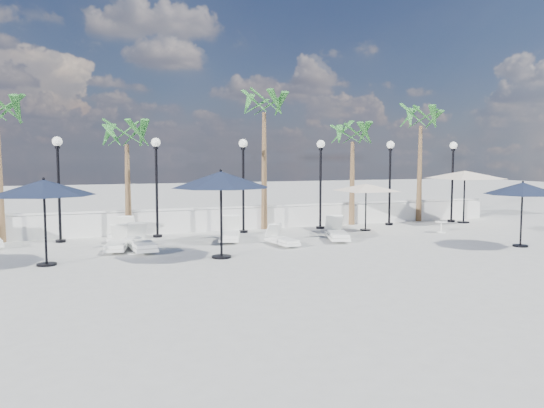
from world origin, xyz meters
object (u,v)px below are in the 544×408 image
object	(u,v)px
lounger_3	(118,243)
parasol_cream_sq_a	(465,171)
parasol_cream_sq_b	(366,184)
lounger_6	(337,233)
lounger_0	(122,233)
parasol_navy_mid	(221,180)
lounger_4	(282,239)
parasol_navy_left	(44,188)
parasol_navy_right	(523,189)
lounger_5	(230,234)
lounger_1	(141,243)

from	to	relation	value
lounger_3	parasol_cream_sq_a	xyz separation A→B (m)	(15.96, 2.03, 2.21)
parasol_cream_sq_b	lounger_6	bearing A→B (deg)	-140.43
lounger_0	parasol_navy_mid	world-z (taller)	parasol_navy_mid
lounger_4	parasol_cream_sq_b	xyz separation A→B (m)	(4.77, 2.36, 1.76)
lounger_6	parasol_cream_sq_a	distance (m)	8.80
parasol_cream_sq_b	parasol_navy_left	bearing A→B (deg)	-165.65
parasol_navy_left	parasol_navy_right	size ratio (longest dim) A/B	1.12
lounger_3	lounger_4	world-z (taller)	lounger_3
lounger_6	parasol_cream_sq_b	world-z (taller)	parasol_cream_sq_b
lounger_5	parasol_navy_left	size ratio (longest dim) A/B	0.79
parasol_navy_mid	parasol_cream_sq_b	bearing A→B (deg)	27.41
lounger_1	parasol_navy_mid	distance (m)	3.67
lounger_4	parasol_navy_mid	bearing A→B (deg)	-156.99
lounger_1	lounger_5	size ratio (longest dim) A/B	0.96
lounger_5	parasol_cream_sq_a	bearing A→B (deg)	25.44
lounger_0	lounger_1	bearing A→B (deg)	-63.52
lounger_3	lounger_0	bearing A→B (deg)	93.88
lounger_4	parasol_navy_left	bearing A→B (deg)	179.65
lounger_0	parasol_navy_left	world-z (taller)	parasol_navy_left
lounger_6	parasol_navy_mid	xyz separation A→B (m)	(-4.96, -1.83, 2.14)
lounger_5	lounger_6	distance (m)	3.99
lounger_3	parasol_navy_mid	world-z (taller)	parasol_navy_mid
lounger_0	parasol_cream_sq_a	bearing A→B (deg)	17.64
lounger_3	parasol_navy_mid	distance (m)	4.35
lounger_4	parasol_navy_right	xyz separation A→B (m)	(7.67, -3.15, 1.80)
lounger_3	parasol_navy_right	size ratio (longest dim) A/B	0.80
lounger_1	parasol_cream_sq_a	bearing A→B (deg)	4.71
parasol_navy_mid	parasol_cream_sq_b	world-z (taller)	parasol_navy_mid
lounger_0	lounger_1	size ratio (longest dim) A/B	0.98
lounger_0	parasol_cream_sq_a	size ratio (longest dim) A/B	0.39
lounger_3	lounger_6	world-z (taller)	lounger_6
parasol_navy_left	lounger_6	bearing A→B (deg)	6.72
lounger_6	parasol_cream_sq_b	distance (m)	3.56
lounger_1	lounger_5	xyz separation A→B (m)	(3.33, 1.01, 0.00)
lounger_0	parasol_navy_mid	xyz separation A→B (m)	(2.54, -4.72, 2.15)
parasol_cream_sq_b	parasol_navy_right	bearing A→B (deg)	-62.24
lounger_0	lounger_5	bearing A→B (deg)	-5.52
parasol_navy_mid	lounger_4	bearing A→B (deg)	29.43
lounger_0	parasol_navy_mid	size ratio (longest dim) A/B	0.69
lounger_6	lounger_0	bearing A→B (deg)	177.73
lounger_6	parasol_navy_right	xyz separation A→B (m)	(5.30, -3.51, 1.75)
lounger_6	parasol_navy_left	world-z (taller)	parasol_navy_left
lounger_3	parasol_navy_right	xyz separation A→B (m)	(13.15, -4.11, 1.76)
lounger_3	lounger_1	bearing A→B (deg)	-14.99
lounger_1	parasol_cream_sq_b	distance (m)	9.85
lounger_4	parasol_cream_sq_b	distance (m)	5.60
lounger_4	lounger_0	bearing A→B (deg)	141.22
lounger_4	parasol_cream_sq_a	world-z (taller)	parasol_cream_sq_a
lounger_3	lounger_4	bearing A→B (deg)	2.61
lounger_4	parasol_navy_right	distance (m)	8.48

